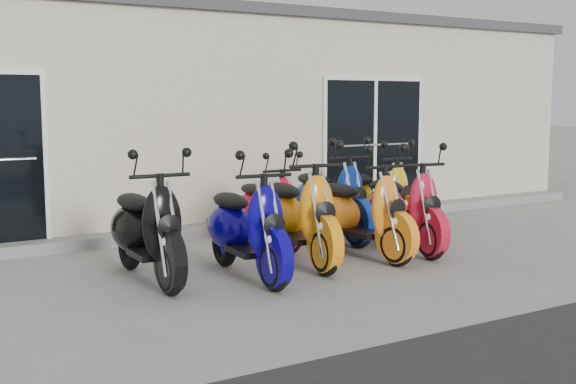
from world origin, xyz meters
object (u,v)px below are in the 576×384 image
at_px(scooter_back_red, 268,198).
at_px(scooter_front_orange_a, 298,201).
at_px(scooter_front_orange_b, 359,200).
at_px(scooter_back_yellow, 375,186).
at_px(scooter_front_blue, 246,213).
at_px(scooter_front_red, 403,196).
at_px(scooter_front_black, 146,214).
at_px(scooter_back_blue, 330,188).

bearing_deg(scooter_back_red, scooter_front_orange_a, -100.20).
bearing_deg(scooter_front_orange_b, scooter_back_yellow, 40.46).
bearing_deg(scooter_front_blue, scooter_front_red, 8.81).
xyz_separation_m(scooter_front_orange_a, scooter_front_orange_b, (0.85, -0.07, -0.03)).
relative_size(scooter_front_red, scooter_back_red, 1.10).
relative_size(scooter_front_blue, scooter_back_yellow, 1.04).
distance_m(scooter_front_black, scooter_back_blue, 3.11).
bearing_deg(scooter_back_yellow, scooter_back_red, 171.32).
height_order(scooter_front_orange_a, scooter_back_yellow, scooter_front_orange_a).
bearing_deg(scooter_front_orange_b, scooter_back_red, 112.83).
bearing_deg(scooter_back_blue, scooter_front_orange_b, -104.82).
distance_m(scooter_front_blue, scooter_back_red, 1.77).
distance_m(scooter_front_red, scooter_back_blue, 1.13).
bearing_deg(scooter_back_red, scooter_back_blue, -6.15).
relative_size(scooter_front_orange_b, scooter_back_red, 1.11).
bearing_deg(scooter_back_blue, scooter_front_red, -67.54).
height_order(scooter_front_orange_b, scooter_front_red, scooter_front_orange_b).
xyz_separation_m(scooter_back_red, scooter_back_blue, (0.93, -0.11, 0.08)).
relative_size(scooter_front_blue, scooter_front_red, 1.02).
xyz_separation_m(scooter_front_red, scooter_back_yellow, (0.39, 1.10, -0.02)).
relative_size(scooter_front_blue, scooter_back_blue, 0.99).
xyz_separation_m(scooter_front_red, scooter_back_red, (-1.35, 1.17, -0.07)).
height_order(scooter_front_red, scooter_back_yellow, scooter_front_red).
distance_m(scooter_front_orange_b, scooter_back_red, 1.35).
relative_size(scooter_front_orange_a, scooter_back_red, 1.16).
bearing_deg(scooter_back_red, scooter_front_orange_b, -61.39).
bearing_deg(scooter_front_orange_b, scooter_front_black, 171.19).
xyz_separation_m(scooter_front_blue, scooter_back_red, (1.07, 1.42, -0.08)).
distance_m(scooter_front_orange_a, scooter_back_blue, 1.53).
height_order(scooter_front_red, scooter_back_blue, scooter_back_blue).
relative_size(scooter_front_black, scooter_front_blue, 1.02).
height_order(scooter_front_black, scooter_front_blue, scooter_front_black).
relative_size(scooter_front_blue, scooter_front_orange_b, 1.01).
bearing_deg(scooter_front_orange_b, scooter_front_red, -2.59).
bearing_deg(scooter_back_yellow, scooter_front_black, -172.42).
relative_size(scooter_front_orange_a, scooter_back_blue, 1.03).
xyz_separation_m(scooter_front_orange_b, scooter_front_red, (0.72, 0.03, -0.00)).
bearing_deg(scooter_front_red, scooter_front_blue, -165.73).
relative_size(scooter_front_black, scooter_back_blue, 1.01).
height_order(scooter_front_black, scooter_back_red, scooter_front_black).
bearing_deg(scooter_front_orange_a, scooter_front_orange_b, 1.61).
distance_m(scooter_front_blue, scooter_front_orange_a, 0.90).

